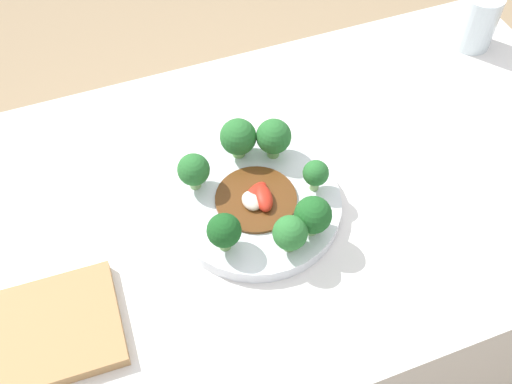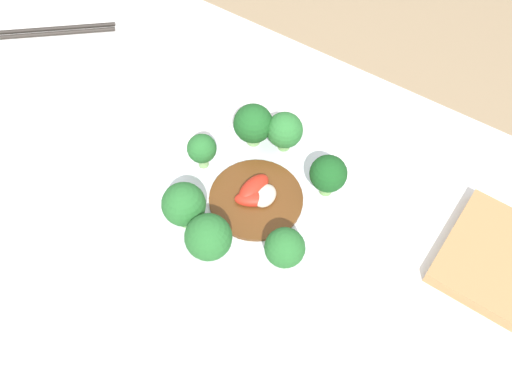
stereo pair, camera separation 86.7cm
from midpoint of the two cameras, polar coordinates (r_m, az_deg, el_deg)
name	(u,v)px [view 1 (the left image)]	position (r m, az deg, el deg)	size (l,w,h in m)	color
ground_plane	(268,370)	(1.53, 8.64, -30.14)	(8.00, 8.00, 0.00)	#9E8460
table	(270,302)	(1.15, 11.25, -27.61)	(1.19, 0.67, 0.77)	silver
plate	(256,205)	(0.75, 14.33, -25.13)	(0.26, 0.26, 0.02)	silver
broccoli_south	(290,233)	(0.71, 20.77, -30.41)	(0.05, 0.05, 0.06)	#70A356
broccoli_northwest	(194,170)	(0.69, 6.66, -22.62)	(0.05, 0.05, 0.06)	#89B76B
broccoli_southwest	(224,231)	(0.68, 12.31, -31.37)	(0.05, 0.05, 0.07)	#7AAD5B
broccoli_northeast	(274,137)	(0.73, 16.26, -16.97)	(0.06, 0.06, 0.07)	#70A356
broccoli_east	(316,174)	(0.74, 22.12, -21.64)	(0.04, 0.04, 0.06)	#89B76B
broccoli_southeast	(313,215)	(0.72, 23.09, -27.65)	(0.05, 0.05, 0.07)	#89B76B
broccoli_north	(238,137)	(0.72, 11.76, -17.24)	(0.06, 0.06, 0.07)	#7AAD5B
stirfry_center	(257,198)	(0.73, 14.75, -24.92)	(0.13, 0.13, 0.02)	#5B3314
drinking_glass	(477,21)	(1.05, 34.11, 1.38)	(0.07, 0.07, 0.11)	silver
cutting_board	(14,341)	(0.74, -16.08, -42.23)	(0.28, 0.16, 0.02)	#AD7F4C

